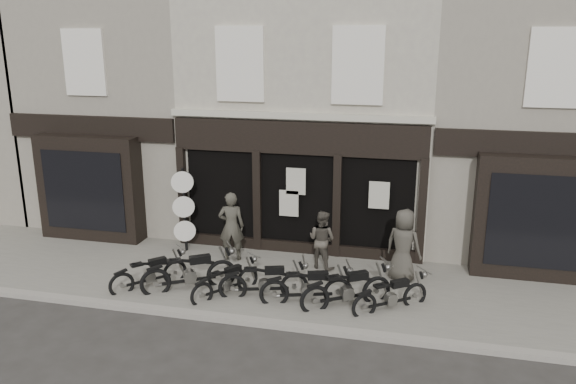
% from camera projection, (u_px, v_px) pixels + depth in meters
% --- Properties ---
extents(ground_plane, '(90.00, 90.00, 0.00)m').
position_uv_depth(ground_plane, '(270.00, 300.00, 13.53)').
color(ground_plane, '#2D2B28').
rests_on(ground_plane, ground).
extents(pavement, '(30.00, 4.20, 0.12)m').
position_uv_depth(pavement, '(279.00, 282.00, 14.36)').
color(pavement, slate).
rests_on(pavement, ground_plane).
extents(kerb, '(30.00, 0.25, 0.13)m').
position_uv_depth(kerb, '(255.00, 322.00, 12.34)').
color(kerb, gray).
rests_on(kerb, ground_plane).
extents(central_building, '(7.30, 6.22, 8.34)m').
position_uv_depth(central_building, '(318.00, 102.00, 18.02)').
color(central_building, '#B9B49F').
rests_on(central_building, ground).
extents(neighbour_left, '(5.60, 6.73, 8.34)m').
position_uv_depth(neighbour_left, '(137.00, 99.00, 19.39)').
color(neighbour_left, gray).
rests_on(neighbour_left, ground).
extents(neighbour_right, '(5.60, 6.73, 8.34)m').
position_uv_depth(neighbour_right, '(529.00, 110.00, 16.56)').
color(neighbour_right, gray).
rests_on(neighbour_right, ground).
extents(motorcycle_0, '(1.54, 1.63, 0.97)m').
position_uv_depth(motorcycle_0, '(150.00, 276.00, 13.95)').
color(motorcycle_0, black).
rests_on(motorcycle_0, ground).
extents(motorcycle_1, '(2.11, 1.54, 1.14)m').
position_uv_depth(motorcycle_1, '(190.00, 275.00, 13.80)').
color(motorcycle_1, black).
rests_on(motorcycle_1, ground).
extents(motorcycle_2, '(1.34, 1.68, 0.93)m').
position_uv_depth(motorcycle_2, '(226.00, 284.00, 13.51)').
color(motorcycle_2, black).
rests_on(motorcycle_2, ground).
extents(motorcycle_3, '(2.10, 0.93, 1.04)m').
position_uv_depth(motorcycle_3, '(265.00, 284.00, 13.40)').
color(motorcycle_3, black).
rests_on(motorcycle_3, ground).
extents(motorcycle_4, '(2.14, 0.96, 1.05)m').
position_uv_depth(motorcycle_4, '(308.00, 290.00, 13.08)').
color(motorcycle_4, black).
rests_on(motorcycle_4, ground).
extents(motorcycle_5, '(2.03, 1.46, 1.09)m').
position_uv_depth(motorcycle_5, '(347.00, 292.00, 12.94)').
color(motorcycle_5, black).
rests_on(motorcycle_5, ground).
extents(motorcycle_6, '(1.71, 1.39, 0.95)m').
position_uv_depth(motorcycle_6, '(391.00, 298.00, 12.77)').
color(motorcycle_6, black).
rests_on(motorcycle_6, ground).
extents(man_left, '(0.79, 0.60, 1.94)m').
position_uv_depth(man_left, '(231.00, 226.00, 15.43)').
color(man_left, '#403D34').
rests_on(man_left, pavement).
extents(man_centre, '(0.94, 0.85, 1.59)m').
position_uv_depth(man_centre, '(322.00, 239.00, 14.92)').
color(man_centre, '#49433B').
rests_on(man_centre, pavement).
extents(man_right, '(1.07, 0.87, 1.88)m').
position_uv_depth(man_right, '(403.00, 245.00, 14.12)').
color(man_right, '#413D36').
rests_on(man_right, pavement).
extents(advert_sign_post, '(0.59, 0.40, 2.58)m').
position_uv_depth(advert_sign_post, '(184.00, 213.00, 16.01)').
color(advert_sign_post, black).
rests_on(advert_sign_post, ground).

